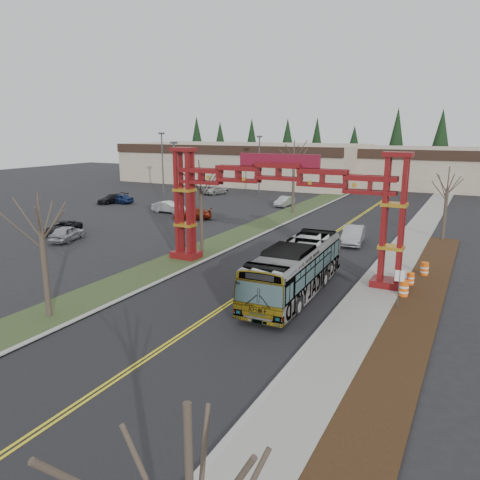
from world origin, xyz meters
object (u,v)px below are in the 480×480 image
Objects in this scene: bare_tree_median_near at (41,232)px; bare_tree_median_mid at (201,191)px; street_sign at (399,282)px; barrel_mid at (410,279)px; retail_building_east at (466,169)px; parked_car_near_b at (169,207)px; parked_car_near_a at (67,233)px; transit_bus at (295,269)px; light_pole_far at (259,161)px; barrel_north at (425,270)px; parked_car_far_a at (284,201)px; light_pole_mid at (162,160)px; retail_building_west at (245,163)px; parked_car_far_b at (216,190)px; gateway_arch at (278,191)px; parked_car_near_c at (62,228)px; bare_tree_median_far at (294,159)px; silver_sedan at (353,235)px; parked_car_far_c at (112,198)px; bare_tree_right_far at (447,189)px; parked_car_mid_b at (120,199)px; parked_car_mid_a at (192,214)px; light_pole_near at (175,174)px; barrel_south at (404,289)px.

bare_tree_median_near is 0.97× the size of bare_tree_median_mid.
barrel_mid is at bearing 89.43° from street_sign.
bare_tree_median_mid reaches higher than retail_building_east.
parked_car_near_b is at bearing 153.07° from barrel_mid.
bare_tree_median_mid is (13.43, 2.41, 4.49)m from parked_car_near_a.
barrel_mid is at bearing 37.32° from transit_bus.
light_pole_far is at bearing -110.17° from parked_car_near_a.
parked_car_far_a is at bearing 130.10° from barrel_north.
light_pole_mid is at bearing -140.33° from light_pole_far.
retail_building_west reaches higher than parked_car_far_b.
gateway_arch is 4.53× the size of parked_car_far_a.
bare_tree_median_far is (16.20, 21.90, 6.07)m from parked_car_near_c.
retail_building_east is 41.15× the size of barrel_mid.
parked_car_far_b is 48.34m from barrel_mid.
silver_sedan is 37.56m from parked_car_far_c.
bare_tree_right_far is (40.00, -37.47, 1.14)m from retail_building_west.
bare_tree_median_mid is at bearing 56.71° from parked_car_mid_b.
light_pole_far is (-21.96, 26.42, 4.55)m from silver_sedan.
parked_car_far_b is (-28.29, 23.51, -0.15)m from silver_sedan.
parked_car_mid_a is at bearing -175.75° from bare_tree_right_far.
parked_car_near_a is 4.12× the size of barrel_north.
barrel_mid is at bearing 38.55° from parked_car_mid_a.
light_pole_near is at bearing -130.94° from parked_car_near_b.
light_pole_near is 22.97m from light_pole_far.
transit_bus is 42.98m from parked_car_mid_b.
parked_car_near_c is at bearing -126.49° from bare_tree_median_far.
gateway_arch is at bearing 24.98° from parked_car_mid_a.
barrel_south is 1.07× the size of barrel_north.
retail_building_east is 65.64m from street_sign.
silver_sedan is 4.45× the size of barrel_south.
bare_tree_median_far is (17.49, -10.91, 6.03)m from parked_car_far_b.
parked_car_mid_b is 0.41× the size of light_pole_mid.
parked_car_mid_b is at bearing 152.88° from barrel_south.
gateway_arch is 61.78m from retail_building_west.
silver_sedan reaches higher than barrel_south.
bare_tree_median_near is 25.37m from barrel_north.
parked_car_far_b is at bearing 156.24° from parked_car_mid_b.
silver_sedan is (32.80, -42.70, -2.94)m from retail_building_west.
retail_building_west is 37.91m from parked_car_near_b.
parked_car_near_a is at bearing -106.51° from parked_car_far_a.
parked_car_mid_b is at bearing 126.14° from bare_tree_median_near.
bare_tree_median_mid is at bearing 163.25° from gateway_arch.
barrel_mid is (41.90, -18.91, -0.23)m from parked_car_mid_b.
retail_building_west is at bearing 108.00° from bare_tree_median_near.
parked_car_near_b is (-24.97, 21.02, -0.96)m from transit_bus.
retail_building_east reaches higher than parked_car_near_c.
parked_car_near_b is 1.07× the size of parked_car_mid_b.
retail_building_east is 5.42× the size of bare_tree_median_near.
bare_tree_median_mid is (17.49, -32.36, 4.55)m from parked_car_far_b.
bare_tree_median_near is (-10.80, -25.00, 4.07)m from silver_sedan.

